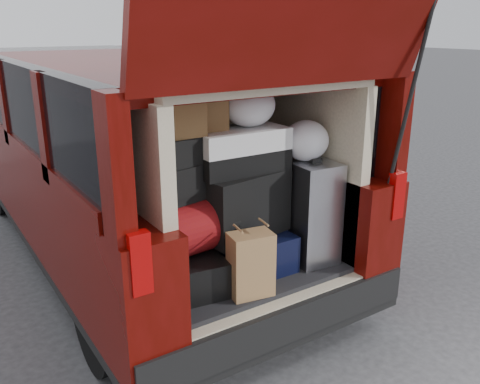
# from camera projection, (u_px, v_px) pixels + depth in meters

# --- Properties ---
(ground) EXTENTS (80.00, 80.00, 0.00)m
(ground) POSITION_uv_depth(u_px,v_px,m) (253.00, 353.00, 3.32)
(ground) COLOR #333335
(ground) RESTS_ON ground
(minivan) EXTENTS (1.90, 5.35, 2.77)m
(minivan) POSITION_uv_depth(u_px,v_px,m) (134.00, 159.00, 4.50)
(minivan) COLOR black
(minivan) RESTS_ON ground
(load_floor) EXTENTS (1.24, 1.05, 0.55)m
(load_floor) POSITION_uv_depth(u_px,v_px,m) (230.00, 298.00, 3.45)
(load_floor) COLOR black
(load_floor) RESTS_ON ground
(black_hardshell) EXTENTS (0.46, 0.59, 0.22)m
(black_hardshell) POSITION_uv_depth(u_px,v_px,m) (184.00, 269.00, 3.02)
(black_hardshell) COLOR black
(black_hardshell) RESTS_ON load_floor
(navy_hardshell) EXTENTS (0.46, 0.56, 0.24)m
(navy_hardshell) POSITION_uv_depth(u_px,v_px,m) (246.00, 248.00, 3.28)
(navy_hardshell) COLOR black
(navy_hardshell) RESTS_ON load_floor
(silver_roller) EXTENTS (0.32, 0.47, 0.67)m
(silver_roller) POSITION_uv_depth(u_px,v_px,m) (306.00, 209.00, 3.34)
(silver_roller) COLOR white
(silver_roller) RESTS_ON load_floor
(kraft_bag) EXTENTS (0.27, 0.20, 0.38)m
(kraft_bag) POSITION_uv_depth(u_px,v_px,m) (251.00, 264.00, 2.89)
(kraft_bag) COLOR #A8764B
(kraft_bag) RESTS_ON load_floor
(red_duffel) EXTENTS (0.51, 0.36, 0.32)m
(red_duffel) POSITION_uv_depth(u_px,v_px,m) (189.00, 228.00, 2.93)
(red_duffel) COLOR maroon
(red_duffel) RESTS_ON black_hardshell
(black_soft_case) EXTENTS (0.60, 0.41, 0.40)m
(black_soft_case) POSITION_uv_depth(u_px,v_px,m) (241.00, 203.00, 3.14)
(black_soft_case) COLOR black
(black_soft_case) RESTS_ON navy_hardshell
(backpack) EXTENTS (0.28, 0.20, 0.37)m
(backpack) POSITION_uv_depth(u_px,v_px,m) (180.00, 170.00, 2.84)
(backpack) COLOR black
(backpack) RESTS_ON red_duffel
(twotone_duffel) EXTENTS (0.58, 0.31, 0.26)m
(twotone_duffel) POSITION_uv_depth(u_px,v_px,m) (239.00, 150.00, 3.05)
(twotone_duffel) COLOR white
(twotone_duffel) RESTS_ON black_soft_case
(grocery_sack_lower) EXTENTS (0.22, 0.18, 0.19)m
(grocery_sack_lower) POSITION_uv_depth(u_px,v_px,m) (183.00, 119.00, 2.79)
(grocery_sack_lower) COLOR olive
(grocery_sack_lower) RESTS_ON backpack
(grocery_sack_upper) EXTENTS (0.23, 0.20, 0.22)m
(grocery_sack_upper) POSITION_uv_depth(u_px,v_px,m) (205.00, 111.00, 2.95)
(grocery_sack_upper) COLOR olive
(grocery_sack_upper) RESTS_ON twotone_duffel
(plastic_bag_center) EXTENTS (0.37, 0.35, 0.26)m
(plastic_bag_center) POSITION_uv_depth(u_px,v_px,m) (249.00, 105.00, 3.04)
(plastic_bag_center) COLOR white
(plastic_bag_center) RESTS_ON twotone_duffel
(plastic_bag_right) EXTENTS (0.35, 0.33, 0.26)m
(plastic_bag_right) POSITION_uv_depth(u_px,v_px,m) (306.00, 141.00, 3.19)
(plastic_bag_right) COLOR white
(plastic_bag_right) RESTS_ON silver_roller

